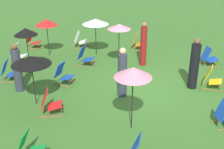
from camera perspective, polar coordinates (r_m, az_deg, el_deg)
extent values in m
plane|color=#386B28|center=(11.27, 6.09, -2.55)|extent=(40.00, 40.00, 0.00)
cube|color=#148C38|center=(7.92, -16.45, -11.96)|extent=(0.49, 0.27, 0.57)
cube|color=olive|center=(14.88, 4.89, 4.55)|extent=(0.08, 0.76, 0.04)
cube|color=olive|center=(15.29, 5.01, 5.12)|extent=(0.08, 0.76, 0.04)
cube|color=orange|center=(15.00, 5.37, 5.72)|extent=(0.50, 0.46, 0.13)
cube|color=orange|center=(14.93, 4.26, 6.80)|extent=(0.49, 0.27, 0.57)
cylinder|color=olive|center=(15.01, 6.13, 5.42)|extent=(0.44, 0.05, 0.03)
cube|color=olive|center=(15.55, -14.75, 4.71)|extent=(0.16, 0.76, 0.04)
cube|color=olive|center=(15.91, -14.00, 5.25)|extent=(0.16, 0.76, 0.04)
cube|color=red|center=(15.60, -14.14, 5.83)|extent=(0.54, 0.50, 0.13)
cube|color=red|center=(15.66, -15.22, 6.86)|extent=(0.51, 0.32, 0.57)
cylinder|color=olive|center=(15.53, -13.46, 5.54)|extent=(0.44, 0.10, 0.03)
cube|color=olive|center=(11.61, 18.18, -2.77)|extent=(0.24, 0.74, 0.04)
cube|color=olive|center=(12.01, 18.34, -1.86)|extent=(0.24, 0.74, 0.04)
cube|color=yellow|center=(11.70, 18.91, -1.28)|extent=(0.58, 0.55, 0.13)
cube|color=yellow|center=(11.59, 17.63, 0.19)|extent=(0.53, 0.37, 0.57)
cylinder|color=olive|center=(11.73, 19.83, -1.74)|extent=(0.43, 0.15, 0.03)
cube|color=#1947B7|center=(7.48, 4.41, -13.29)|extent=(0.50, 0.29, 0.57)
cube|color=olive|center=(11.51, -9.38, -2.05)|extent=(0.27, 0.73, 0.04)
cube|color=olive|center=(11.84, -8.26, -1.17)|extent=(0.27, 0.73, 0.04)
cube|color=#1947B7|center=(11.51, -8.47, -0.57)|extent=(0.59, 0.56, 0.13)
cube|color=#1947B7|center=(11.55, -9.83, 0.94)|extent=(0.53, 0.38, 0.57)
cylinder|color=olive|center=(11.45, -7.59, -1.06)|extent=(0.43, 0.16, 0.03)
cube|color=olive|center=(13.04, -5.29, 1.52)|extent=(0.24, 0.74, 0.04)
cube|color=olive|center=(13.40, -4.47, 2.22)|extent=(0.24, 0.74, 0.04)
cube|color=#1947B7|center=(13.08, -4.52, 2.83)|extent=(0.58, 0.54, 0.13)
cube|color=#1947B7|center=(13.11, -5.75, 4.13)|extent=(0.53, 0.37, 0.57)
cylinder|color=olive|center=(13.03, -3.71, 2.43)|extent=(0.43, 0.14, 0.03)
cube|color=olive|center=(12.25, -18.63, -1.36)|extent=(0.13, 0.76, 0.04)
cube|color=olive|center=(12.63, -18.10, -0.48)|extent=(0.13, 0.76, 0.04)
cube|color=#1947B7|center=(12.31, -18.07, 0.15)|extent=(0.53, 0.49, 0.13)
cube|color=#1947B7|center=(12.29, -19.58, 1.32)|extent=(0.51, 0.31, 0.57)
cylinder|color=olive|center=(12.28, -17.13, -0.13)|extent=(0.44, 0.08, 0.03)
cube|color=olive|center=(15.20, -5.74, 4.95)|extent=(0.24, 0.74, 0.04)
cube|color=olive|center=(15.61, -5.88, 5.49)|extent=(0.24, 0.74, 0.04)
cube|color=white|center=(15.33, -5.48, 6.14)|extent=(0.58, 0.55, 0.13)
cube|color=white|center=(15.22, -6.65, 7.06)|extent=(0.53, 0.37, 0.57)
cylinder|color=olive|center=(15.37, -4.72, 5.94)|extent=(0.43, 0.15, 0.03)
cube|color=olive|center=(13.62, 18.16, 1.37)|extent=(0.23, 0.74, 0.04)
cube|color=olive|center=(13.98, 17.39, 2.08)|extent=(0.23, 0.74, 0.04)
cube|color=#1947B7|center=(13.75, 18.28, 2.72)|extent=(0.57, 0.54, 0.13)
cube|color=#1947B7|center=(13.52, 17.30, 3.76)|extent=(0.53, 0.36, 0.57)
cylinder|color=olive|center=(13.86, 18.98, 2.49)|extent=(0.43, 0.14, 0.03)
cube|color=olive|center=(9.88, 20.11, -8.22)|extent=(0.21, 0.75, 0.04)
cube|color=#1947B7|center=(9.36, 20.07, -6.34)|extent=(0.52, 0.35, 0.57)
cube|color=olive|center=(9.69, -11.19, -7.73)|extent=(0.22, 0.75, 0.04)
cube|color=olive|center=(10.07, -11.12, -6.39)|extent=(0.22, 0.75, 0.04)
cube|color=red|center=(9.74, -10.69, -5.76)|extent=(0.57, 0.54, 0.13)
cube|color=red|center=(9.63, -12.61, -4.42)|extent=(0.53, 0.36, 0.57)
cylinder|color=olive|center=(9.77, -9.48, -6.04)|extent=(0.43, 0.13, 0.03)
cube|color=olive|center=(13.96, -17.35, 2.07)|extent=(0.15, 0.76, 0.04)
cube|color=olive|center=(14.31, -16.47, 2.73)|extent=(0.15, 0.76, 0.04)
cube|color=white|center=(14.00, -16.68, 3.32)|extent=(0.54, 0.50, 0.13)
cube|color=white|center=(14.05, -17.88, 4.48)|extent=(0.51, 0.32, 0.57)
cylinder|color=olive|center=(13.92, -15.94, 2.99)|extent=(0.44, 0.10, 0.03)
cylinder|color=black|center=(8.55, 3.83, -4.68)|extent=(0.03, 0.03, 1.91)
cone|color=pink|center=(8.17, 3.99, 0.44)|extent=(1.05, 1.05, 0.30)
cylinder|color=black|center=(10.11, -14.54, -1.25)|extent=(0.03, 0.03, 1.69)
cone|color=black|center=(9.82, -15.00, 2.62)|extent=(1.27, 1.27, 0.27)
cylinder|color=black|center=(14.11, -3.06, 7.01)|extent=(0.03, 0.03, 1.69)
cone|color=white|center=(13.90, -3.14, 9.93)|extent=(1.20, 1.20, 0.25)
cylinder|color=black|center=(12.45, -15.52, 4.12)|extent=(0.03, 0.03, 1.89)
cone|color=black|center=(12.19, -15.96, 7.78)|extent=(0.91, 0.91, 0.27)
cylinder|color=black|center=(12.70, 1.30, 5.36)|extent=(0.03, 0.03, 1.85)
cone|color=pink|center=(12.44, 1.34, 9.02)|extent=(0.96, 0.96, 0.21)
cylinder|color=black|center=(14.35, -11.99, 6.80)|extent=(0.03, 0.03, 1.69)
cone|color=red|center=(14.15, -12.25, 9.60)|extent=(1.00, 1.00, 0.29)
cylinder|color=#333847|center=(10.37, 1.96, -0.16)|extent=(0.33, 0.33, 1.55)
sphere|color=tan|center=(10.03, 2.03, 4.40)|extent=(0.23, 0.23, 0.23)
cylinder|color=black|center=(11.30, 15.20, 1.48)|extent=(0.47, 0.47, 1.69)
sphere|color=brown|center=(10.97, 15.74, 6.03)|extent=(0.23, 0.23, 0.23)
cylinder|color=maroon|center=(12.97, 5.93, 5.31)|extent=(0.36, 0.36, 1.70)
sphere|color=#936647|center=(12.69, 6.11, 9.32)|extent=(0.21, 0.21, 0.21)
cylinder|color=#333847|center=(11.22, -17.37, 0.74)|extent=(0.38, 0.38, 1.58)
sphere|color=brown|center=(10.91, -17.95, 4.99)|extent=(0.21, 0.21, 0.21)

